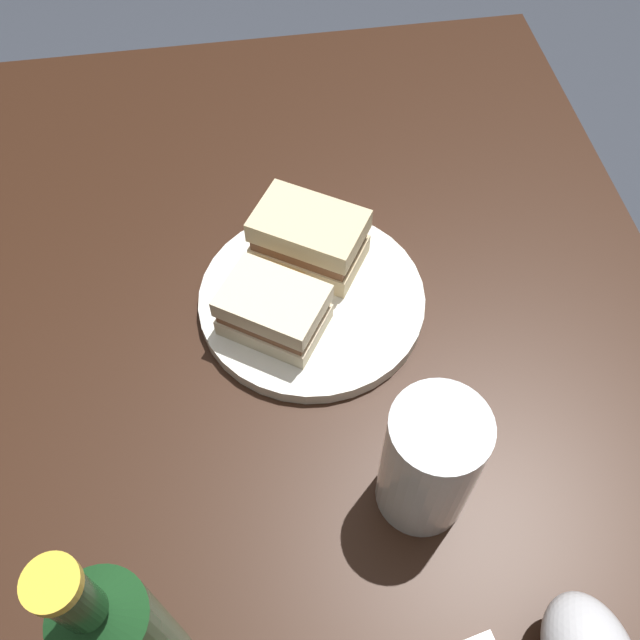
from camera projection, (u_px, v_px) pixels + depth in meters
name	position (u px, v px, depth m)	size (l,w,h in m)	color
ground_plane	(325.00, 557.00, 1.33)	(6.00, 6.00, 0.00)	#333842
dining_table	(326.00, 490.00, 1.03)	(1.15, 0.79, 0.72)	black
plate	(312.00, 300.00, 0.76)	(0.25, 0.25, 0.02)	silver
sandwich_half_left	(314.00, 238.00, 0.76)	(0.13, 0.14, 0.07)	beige
sandwich_half_right	(274.00, 310.00, 0.71)	(0.12, 0.13, 0.05)	beige
potato_wedge_front	(271.00, 299.00, 0.74)	(0.04, 0.02, 0.02)	#AD702D
potato_wedge_middle	(291.00, 269.00, 0.77)	(0.04, 0.02, 0.02)	#B77F33
potato_wedge_back	(270.00, 254.00, 0.78)	(0.04, 0.02, 0.02)	#B77F33
potato_wedge_left_edge	(259.00, 283.00, 0.76)	(0.04, 0.02, 0.01)	#B77F33
pint_glass	(428.00, 467.00, 0.60)	(0.08, 0.08, 0.15)	white
cider_bottle	(126.00, 640.00, 0.48)	(0.06, 0.06, 0.28)	#19421E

